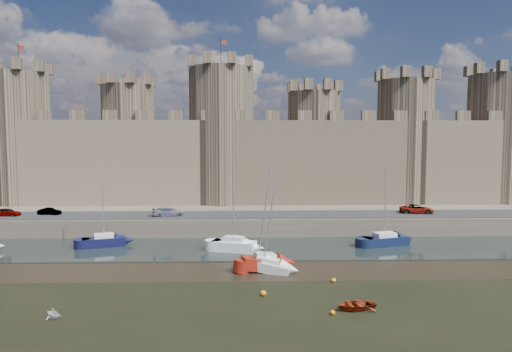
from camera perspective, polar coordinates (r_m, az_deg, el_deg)
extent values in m
plane|color=black|center=(34.18, -11.78, -18.46)|extent=(160.00, 160.00, 0.00)
cube|color=black|center=(56.82, -7.47, -9.00)|extent=(160.00, 12.00, 0.08)
cube|color=#4C443A|center=(91.93, -5.19, -3.01)|extent=(160.00, 60.00, 2.50)
cube|color=black|center=(66.09, -6.60, -4.85)|extent=(160.00, 7.00, 0.10)
cube|color=#42382B|center=(79.25, -5.77, 1.77)|extent=(100.00, 9.00, 14.00)
cylinder|color=#42382B|center=(87.52, -27.24, 4.17)|extent=(10.00, 10.00, 22.00)
cylinder|color=black|center=(88.58, -27.57, 12.93)|extent=(0.10, 0.10, 5.00)
cube|color=maroon|center=(88.67, -27.31, 14.11)|extent=(1.00, 0.03, 0.60)
cylinder|color=#42382B|center=(81.39, -15.69, 3.81)|extent=(9.00, 9.00, 20.00)
cylinder|color=#42382B|center=(79.05, -4.35, 5.03)|extent=(11.00, 11.00, 23.00)
cylinder|color=black|center=(80.40, -4.41, 15.06)|extent=(0.10, 0.10, 5.00)
cube|color=maroon|center=(80.73, -4.05, 16.32)|extent=(1.00, 0.03, 0.60)
cylinder|color=#42382B|center=(79.91, 7.22, 3.57)|extent=(9.00, 9.00, 19.00)
cylinder|color=#42382B|center=(83.86, 18.12, 4.11)|extent=(10.00, 10.00, 21.00)
cylinder|color=#42382B|center=(90.51, 27.74, 4.14)|extent=(10.00, 10.00, 22.00)
imported|color=gray|center=(73.40, -28.65, -4.01)|extent=(3.63, 1.65, 1.21)
imported|color=gray|center=(72.00, -24.41, -4.07)|extent=(3.33, 1.56, 1.06)
imported|color=gray|center=(65.75, -10.84, -4.41)|extent=(4.86, 2.81, 1.32)
imported|color=gray|center=(70.95, 19.45, -3.93)|extent=(5.08, 2.92, 1.33)
cube|color=black|center=(60.27, -18.46, -7.83)|extent=(5.46, 3.49, 1.11)
cube|color=silver|center=(60.11, -18.48, -7.08)|extent=(2.58, 2.03, 0.51)
cylinder|color=silver|center=(59.41, -18.59, -3.01)|extent=(0.14, 0.14, 9.09)
cube|color=white|center=(54.86, -2.80, -8.75)|extent=(5.58, 3.50, 1.23)
cube|color=silver|center=(54.66, -2.80, -7.84)|extent=(2.64, 2.05, 0.56)
cylinder|color=silver|center=(53.84, -2.82, -2.92)|extent=(0.14, 0.14, 10.03)
cube|color=#0E1732|center=(60.07, 15.79, -7.81)|extent=(6.21, 3.75, 1.11)
cube|color=silver|center=(59.91, 15.81, -7.05)|extent=(2.92, 2.22, 0.50)
cylinder|color=silver|center=(59.21, 15.90, -2.98)|extent=(0.14, 0.14, 9.09)
cube|color=maroon|center=(47.48, 1.11, -10.96)|extent=(5.13, 3.11, 1.22)
cube|color=silver|center=(47.25, 1.11, -9.92)|extent=(2.41, 1.84, 0.56)
cylinder|color=silver|center=(46.30, 1.12, -4.26)|extent=(0.14, 0.14, 10.00)
cube|color=silver|center=(46.82, 1.70, -11.34)|extent=(4.52, 2.91, 0.99)
cube|color=silver|center=(46.62, 1.70, -10.48)|extent=(2.14, 1.69, 0.45)
cylinder|color=silver|center=(45.78, 1.71, -5.85)|extent=(0.14, 0.14, 8.11)
imported|color=silver|center=(38.49, -24.02, -15.48)|extent=(1.88, 1.83, 0.75)
imported|color=maroon|center=(38.02, 12.37, -15.50)|extent=(3.83, 3.23, 0.68)
sphere|color=orange|center=(40.14, 0.91, -14.43)|extent=(0.50, 0.50, 0.50)
sphere|color=#FFA10B|center=(44.25, 9.68, -12.72)|extent=(0.44, 0.44, 0.44)
sphere|color=orange|center=(36.64, 9.57, -16.48)|extent=(0.39, 0.39, 0.39)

